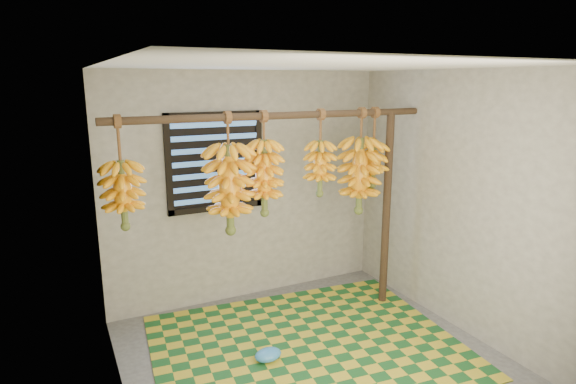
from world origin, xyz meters
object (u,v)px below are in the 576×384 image
plastic_bag (268,355)px  banana_bunch_f (373,164)px  woven_mat (307,345)px  banana_bunch_c (264,178)px  support_post (386,211)px  banana_bunch_b (230,189)px  banana_bunch_a (123,195)px  banana_bunch_d (320,168)px  banana_bunch_e (360,176)px

plastic_bag → banana_bunch_f: banana_bunch_f is taller
woven_mat → banana_bunch_c: size_ratio=2.84×
support_post → banana_bunch_b: size_ratio=1.92×
plastic_bag → banana_bunch_b: banana_bunch_b is taller
banana_bunch_a → banana_bunch_b: same height
plastic_bag → banana_bunch_d: size_ratio=0.30×
banana_bunch_d → plastic_bag: bearing=-147.1°
banana_bunch_b → banana_bunch_f: (1.49, -0.00, 0.10)m
support_post → plastic_bag: size_ratio=8.34×
plastic_bag → banana_bunch_b: size_ratio=0.23×
woven_mat → support_post: bearing=20.5°
banana_bunch_c → banana_bunch_d: (0.56, -0.00, 0.04)m
banana_bunch_a → support_post: bearing=0.0°
banana_bunch_d → banana_bunch_f: bearing=0.0°
support_post → banana_bunch_a: size_ratio=2.25×
banana_bunch_f → plastic_bag: bearing=-160.1°
support_post → banana_bunch_f: bearing=-180.0°
plastic_bag → banana_bunch_d: (0.76, 0.49, 1.45)m
banana_bunch_c → banana_bunch_e: (1.01, -0.00, -0.07)m
banana_bunch_d → banana_bunch_e: bearing=0.0°
banana_bunch_b → banana_bunch_f: 1.49m
banana_bunch_b → banana_bunch_c: (0.32, 0.00, 0.07)m
support_post → banana_bunch_d: banana_bunch_d is taller
banana_bunch_b → banana_bunch_d: 0.90m
banana_bunch_e → banana_bunch_d: bearing=-180.0°
support_post → banana_bunch_f: banana_bunch_f is taller
support_post → banana_bunch_d: bearing=-180.0°
banana_bunch_b → banana_bunch_d: bearing=-0.0°
banana_bunch_f → banana_bunch_d: bearing=180.0°
plastic_bag → banana_bunch_a: bearing=153.5°
plastic_bag → banana_bunch_c: 1.50m
woven_mat → banana_bunch_a: (-1.40, 0.43, 1.43)m
banana_bunch_d → banana_bunch_e: 0.46m
banana_bunch_c → woven_mat: bearing=-64.6°
banana_bunch_a → banana_bunch_e: 2.20m
support_post → banana_bunch_a: 2.59m
banana_bunch_e → banana_bunch_b: bearing=180.0°
woven_mat → plastic_bag: 0.41m
plastic_bag → banana_bunch_c: bearing=68.1°
banana_bunch_c → banana_bunch_e: size_ratio=0.90×
support_post → plastic_bag: bearing=-162.4°
support_post → banana_bunch_b: 1.73m
woven_mat → banana_bunch_a: bearing=162.9°
support_post → banana_bunch_c: (-1.36, 0.00, 0.46)m
plastic_bag → banana_bunch_c: (0.20, 0.49, 1.41)m
banana_bunch_a → banana_bunch_e: size_ratio=0.87×
plastic_bag → banana_bunch_e: (1.21, 0.49, 1.34)m
support_post → banana_bunch_a: (-2.55, 0.00, 0.43)m
banana_bunch_c → banana_bunch_b: bearing=-180.0°
support_post → banana_bunch_e: (-0.35, 0.00, 0.40)m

